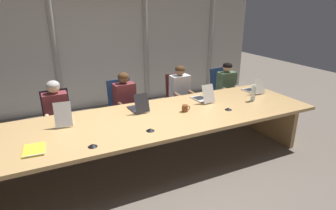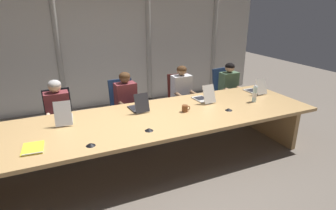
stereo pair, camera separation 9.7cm
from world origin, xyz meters
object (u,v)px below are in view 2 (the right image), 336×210
Objects in this scene: laptop_right_end at (255,90)px; coffee_mug_near at (185,108)px; office_chair_center at (125,114)px; water_bottle_primary at (255,94)px; person_center at (128,101)px; office_chair_left_mid at (61,125)px; person_left_mid at (58,111)px; conference_mic_right_side at (149,129)px; office_chair_right_mid at (181,105)px; spiral_notepad at (33,148)px; office_chair_right_end at (225,98)px; laptop_center at (139,107)px; laptop_left_mid at (64,117)px; conference_mic_middle at (91,144)px; conference_mic_left_side at (229,109)px; person_right_mid at (183,93)px; person_right_end at (231,87)px; laptop_right_mid at (204,97)px.

coffee_mug_near is (-1.59, -0.31, -0.01)m from laptop_right_end.
office_chair_center is 3.48× the size of water_bottle_primary.
person_center reaches higher than water_bottle_primary.
office_chair_left_mid is 0.81× the size of person_left_mid.
person_center is 1.41m from conference_mic_right_side.
spiral_notepad is (-2.58, -1.47, 0.38)m from office_chair_right_mid.
office_chair_right_end is 3.94m from spiral_notepad.
water_bottle_primary is (1.85, -1.23, 0.50)m from office_chair_center.
conference_mic_right_side is (-0.72, -0.40, -0.03)m from coffee_mug_near.
laptop_center is 0.67m from person_center.
laptop_left_mid is at bearing 85.17° from laptop_center.
conference_mic_middle is at bearing 103.10° from laptop_right_end.
conference_mic_left_side is at bearing 7.37° from conference_mic_middle.
laptop_center reaches higher than conference_mic_middle.
office_chair_left_mid is at bearing 157.41° from water_bottle_primary.
office_chair_center reaches higher than spiral_notepad.
office_chair_right_mid is 6.98× the size of coffee_mug_near.
office_chair_right_mid is 2.03m from conference_mic_right_side.
conference_mic_middle is at bearing -40.73° from office_chair_right_mid.
laptop_right_end is at bearing 17.01° from conference_mic_right_side.
conference_mic_left_side is at bearing 38.93° from office_chair_center.
person_center is 10.47× the size of conference_mic_middle.
spiral_notepad is (-2.55, -1.31, 0.08)m from person_right_mid.
laptop_center reaches higher than conference_mic_left_side.
laptop_right_end is 2.96× the size of coffee_mug_near.
office_chair_left_mid is 3.23m from water_bottle_primary.
laptop_center reaches higher than conference_mic_right_side.
person_left_mid reaches higher than spiral_notepad.
office_chair_right_mid is 0.84× the size of person_left_mid.
person_left_mid is (-2.24, -0.16, 0.30)m from office_chair_right_mid.
laptop_center is at bearing 87.59° from laptop_right_end.
person_right_end is 8.26× the size of coffee_mug_near.
person_left_mid is at bearing 160.21° from water_bottle_primary.
conference_mic_middle is at bearing -172.63° from conference_mic_left_side.
laptop_right_end is 0.52m from water_bottle_primary.
office_chair_right_mid is (2.22, 0.00, 0.01)m from office_chair_left_mid.
laptop_right_mid is 0.47× the size of office_chair_left_mid.
office_chair_right_end reaches higher than office_chair_right_mid.
person_right_end is (3.28, -0.16, 0.29)m from office_chair_left_mid.
person_left_mid is at bearing -9.43° from office_chair_left_mid.
laptop_center is 0.40× the size of office_chair_right_end.
person_right_mid reaches higher than laptop_right_end.
laptop_center is at bearing -58.03° from person_right_mid.
person_center is (-2.17, -0.16, 0.29)m from office_chair_right_end.
person_center is at bearing 53.99° from laptop_right_mid.
water_bottle_primary reaches higher than office_chair_right_end.
laptop_left_mid is at bearing 166.12° from conference_mic_left_side.
laptop_right_mid is 1.35× the size of spiral_notepad.
office_chair_left_mid is at bearing -92.59° from office_chair_center.
person_left_mid is at bearing -91.83° from person_right_end.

